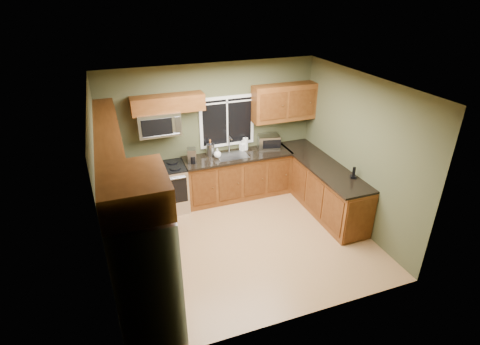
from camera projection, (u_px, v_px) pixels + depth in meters
floor at (244, 241)px, 6.48m from camera, size 4.20×4.20×0.00m
ceiling at (245, 86)px, 5.25m from camera, size 4.20×4.20×0.00m
back_wall at (213, 133)px, 7.37m from camera, size 4.20×0.00×4.20m
front_wall at (299, 236)px, 4.36m from camera, size 4.20×0.00×4.20m
left_wall at (104, 194)px, 5.23m from camera, size 0.00×3.60×3.60m
right_wall at (357, 153)px, 6.51m from camera, size 0.00×3.60×3.60m
window at (227, 121)px, 7.36m from camera, size 1.12×0.03×1.02m
base_cabinets_left at (131, 225)px, 6.13m from camera, size 0.60×2.65×0.90m
countertop_left at (129, 200)px, 5.92m from camera, size 0.65×2.65×0.04m
base_cabinets_back at (238, 176)px, 7.66m from camera, size 2.17×0.60×0.90m
countertop_back at (238, 156)px, 7.42m from camera, size 2.17×0.65×0.04m
base_cabinets_peninsula at (321, 186)px, 7.28m from camera, size 0.60×2.52×0.90m
countertop_peninsula at (322, 165)px, 7.06m from camera, size 0.65×2.50×0.04m
upper_cabinets_left at (109, 147)px, 5.44m from camera, size 0.33×2.65×0.72m
upper_cabinets_back_left at (168, 104)px, 6.65m from camera, size 1.30×0.33×0.30m
upper_cabinets_back_right at (284, 102)px, 7.45m from camera, size 1.30×0.33×0.72m
upper_cabinet_over_fridge at (134, 191)px, 3.94m from camera, size 0.72×0.90×0.38m
refrigerator at (146, 273)px, 4.45m from camera, size 0.74×0.90×1.80m
range at (166, 188)px, 7.18m from camera, size 0.76×0.69×0.94m
microwave at (159, 124)px, 6.72m from camera, size 0.76×0.41×0.42m
sink at (232, 155)px, 7.39m from camera, size 0.60×0.42×0.36m
toaster_oven at (269, 141)px, 7.69m from camera, size 0.49×0.42×0.27m
coffee_maker at (192, 156)px, 7.07m from camera, size 0.20×0.24×0.27m
kettle at (211, 149)px, 7.35m from camera, size 0.20×0.20×0.29m
paper_towel_roll at (245, 144)px, 7.60m from camera, size 0.12×0.12×0.28m
soap_bottle_a at (210, 148)px, 7.33m from camera, size 0.15×0.15×0.32m
soap_bottle_b at (242, 145)px, 7.58m from camera, size 0.12×0.13×0.21m
soap_bottle_c at (217, 153)px, 7.27m from camera, size 0.16×0.16×0.18m
cordless_phone at (353, 175)px, 6.52m from camera, size 0.12×0.12×0.21m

